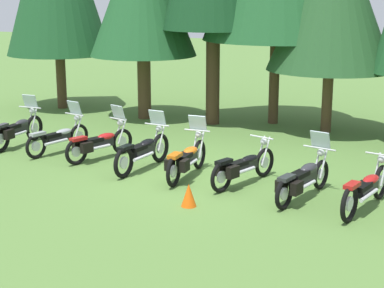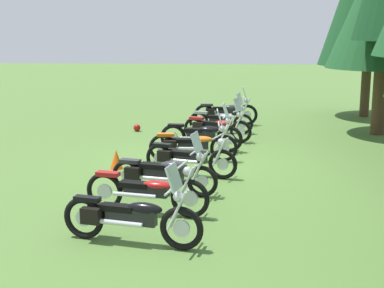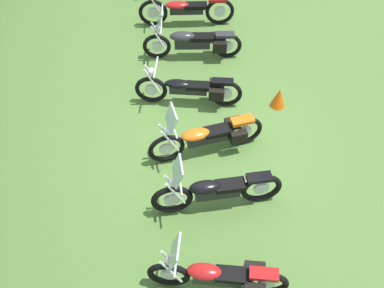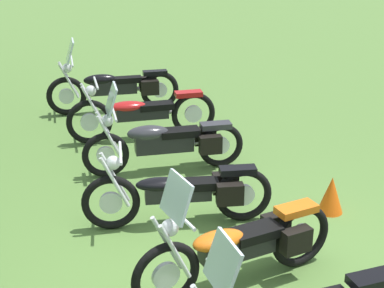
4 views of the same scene
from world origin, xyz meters
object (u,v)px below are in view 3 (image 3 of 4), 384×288
motorcycle_2 (220,276)px  motorcycle_3 (216,191)px  motorcycle_4 (208,136)px  motorcycle_5 (191,89)px  motorcycle_6 (193,41)px  motorcycle_7 (186,9)px  traffic_cone (279,97)px

motorcycle_2 → motorcycle_3: motorcycle_3 is taller
motorcycle_2 → motorcycle_3: size_ratio=0.90×
motorcycle_3 → motorcycle_4: motorcycle_3 is taller
motorcycle_5 → motorcycle_6: 1.56m
motorcycle_4 → motorcycle_6: (2.89, -0.44, -0.01)m
motorcycle_3 → motorcycle_5: motorcycle_3 is taller
motorcycle_2 → motorcycle_5: 4.18m
motorcycle_7 → traffic_cone: (-3.34, -1.25, -0.21)m
motorcycle_5 → motorcycle_6: (1.50, -0.43, 0.03)m
motorcycle_2 → motorcycle_4: size_ratio=0.91×
motorcycle_5 → motorcycle_7: (2.82, -0.57, 0.02)m
motorcycle_7 → traffic_cone: bearing=122.7°
motorcycle_5 → motorcycle_6: bearing=-87.8°
motorcycle_6 → motorcycle_7: size_ratio=0.96×
motorcycle_4 → motorcycle_6: size_ratio=1.01×
motorcycle_5 → traffic_cone: bearing=-177.8°
motorcycle_3 → motorcycle_4: (1.26, -0.21, -0.01)m
motorcycle_4 → traffic_cone: 2.03m
motorcycle_3 → traffic_cone: motorcycle_3 is taller
motorcycle_4 → motorcycle_7: bearing=-99.7°
motorcycle_2 → traffic_cone: 4.34m
motorcycle_3 → motorcycle_7: 5.52m
motorcycle_5 → traffic_cone: motorcycle_5 is taller
motorcycle_6 → motorcycle_7: 1.33m
motorcycle_2 → motorcycle_6: motorcycle_2 is taller
motorcycle_2 → motorcycle_7: size_ratio=0.88×
motorcycle_3 → motorcycle_6: (4.14, -0.64, -0.01)m
motorcycle_4 → motorcycle_5: size_ratio=1.04×
motorcycle_2 → motorcycle_4: 2.82m
motorcycle_3 → motorcycle_4: 1.27m
motorcycle_4 → motorcycle_7: motorcycle_4 is taller
motorcycle_6 → traffic_cone: bearing=137.6°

